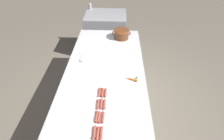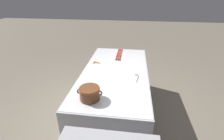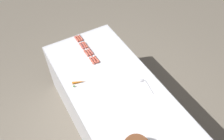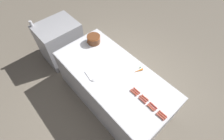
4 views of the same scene
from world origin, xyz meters
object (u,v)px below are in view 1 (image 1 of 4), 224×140
back_cabinet (106,34)px  hot_dog_3 (100,92)px  serving_spoon (82,59)px  hot_dog_2 (98,104)px  hot_dog_5 (99,117)px  hot_dog_7 (102,92)px  hot_dog_11 (106,93)px  bean_pot (121,33)px  hot_dog_9 (103,117)px  soda_can (90,6)px  hot_dog_6 (101,104)px  hot_dog_8 (101,133)px  hot_dog_0 (94,132)px  carrot (131,79)px  hot_dog_10 (104,104)px  hot_dog_4 (98,133)px  hot_dog_1 (97,117)px

back_cabinet → hot_dog_3: size_ratio=6.67×
serving_spoon → hot_dog_2: bearing=-68.6°
hot_dog_5 → hot_dog_7: same height
hot_dog_11 → serving_spoon: size_ratio=0.53×
bean_pot → hot_dog_9: bearing=-96.4°
hot_dog_9 → soda_can: size_ratio=1.16×
hot_dog_6 → hot_dog_8: 0.35m
hot_dog_2 → serving_spoon: hot_dog_2 is taller
hot_dog_0 → hot_dog_9: bearing=68.8°
hot_dog_2 → serving_spoon: (-0.33, 0.83, -0.00)m
hot_dog_0 → carrot: bearing=63.6°
hot_dog_3 → hot_dog_6: bearing=-77.9°
back_cabinet → hot_dog_9: size_ratio=6.65×
hot_dog_5 → serving_spoon: (-0.36, 1.00, -0.00)m
back_cabinet → hot_dog_6: back_cabinet is taller
hot_dog_10 → hot_dog_6: bearing=164.4°
back_cabinet → hot_dog_2: 2.44m
hot_dog_2 → hot_dog_4: (0.03, -0.34, 0.00)m
hot_dog_5 → hot_dog_7: size_ratio=1.00×
hot_dog_8 → hot_dog_11: size_ratio=1.00×
hot_dog_1 → hot_dog_5: size_ratio=1.00×
hot_dog_3 → serving_spoon: size_ratio=0.53×
hot_dog_0 → soda_can: size_ratio=1.15×
hot_dog_8 → hot_dog_9: same height
hot_dog_3 → hot_dog_4: same height
back_cabinet → hot_dog_6: bearing=-87.1°
hot_dog_7 → hot_dog_11: size_ratio=1.00×
hot_dog_8 → carrot: size_ratio=0.82×
hot_dog_3 → hot_dog_8: 0.52m
hot_dog_11 → soda_can: (-0.53, 2.53, 0.12)m
hot_dog_2 → hot_dog_6: 0.04m
hot_dog_2 → hot_dog_6: same height
hot_dog_0 → carrot: size_ratio=0.82×
hot_dog_1 → hot_dog_3: size_ratio=1.00×
back_cabinet → hot_dog_11: (0.16, -2.23, 0.42)m
hot_dog_4 → bean_pot: 1.86m
hot_dog_2 → bean_pot: bean_pot is taller
hot_dog_10 → carrot: carrot is taller
hot_dog_0 → bean_pot: (0.25, 1.84, 0.08)m
back_cabinet → hot_dog_11: bearing=-86.0°
hot_dog_9 → bean_pot: size_ratio=0.45×
hot_dog_2 → hot_dog_3: 0.18m
hot_dog_4 → serving_spoon: 1.23m
hot_dog_11 → hot_dog_5: bearing=-96.5°
hot_dog_5 → hot_dog_6: size_ratio=1.00×
back_cabinet → hot_dog_7: bearing=-86.9°
back_cabinet → hot_dog_2: back_cabinet is taller
hot_dog_1 → bean_pot: bearing=81.4°
hot_dog_10 → back_cabinet: bearing=93.7°
hot_dog_11 → soda_can: 2.59m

